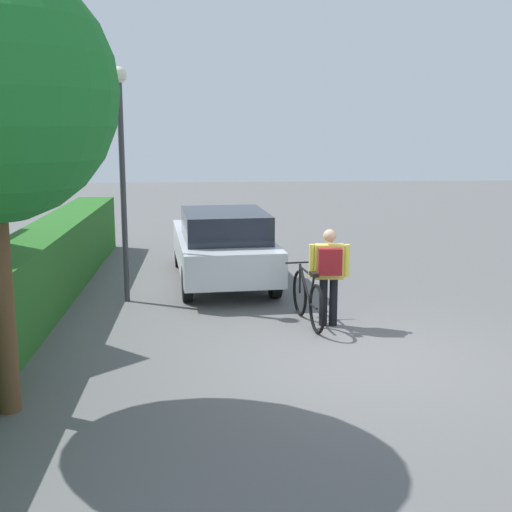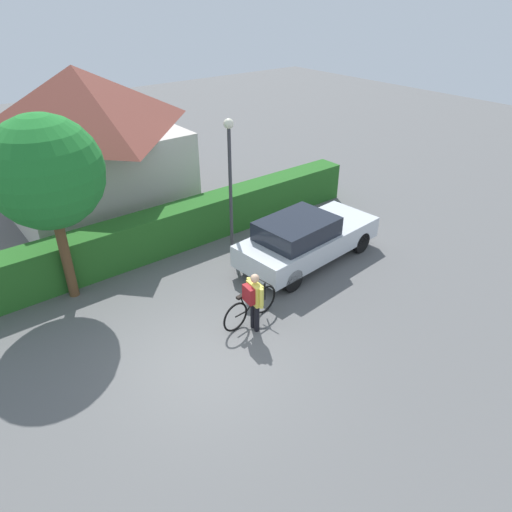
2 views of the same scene
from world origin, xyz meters
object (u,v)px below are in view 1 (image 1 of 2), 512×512
at_px(street_lamp, 122,152).
at_px(bicycle, 308,299).
at_px(person_rider, 329,269).
at_px(parked_car_near, 223,244).

bearing_deg(street_lamp, bicycle, -118.26).
xyz_separation_m(bicycle, street_lamp, (1.64, 3.05, 2.26)).
xyz_separation_m(person_rider, street_lamp, (1.78, 3.35, 1.74)).
relative_size(parked_car_near, street_lamp, 1.14).
bearing_deg(bicycle, person_rider, -114.42).
xyz_separation_m(parked_car_near, street_lamp, (-1.39, 1.77, 1.89)).
height_order(parked_car_near, bicycle, parked_car_near).
distance_m(parked_car_near, bicycle, 3.31).
bearing_deg(parked_car_near, person_rider, -153.44).
xyz_separation_m(bicycle, person_rider, (-0.14, -0.31, 0.52)).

